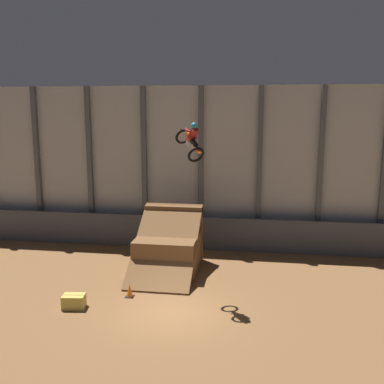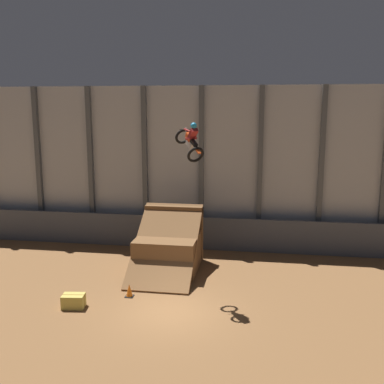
% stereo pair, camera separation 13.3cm
% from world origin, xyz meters
% --- Properties ---
extents(ground_plane, '(60.00, 60.00, 0.00)m').
position_xyz_m(ground_plane, '(0.00, 0.00, 0.00)').
color(ground_plane, brown).
extents(arena_back_wall, '(32.00, 0.40, 9.36)m').
position_xyz_m(arena_back_wall, '(0.00, 9.28, 4.68)').
color(arena_back_wall, '#ADB2B7').
rests_on(arena_back_wall, ground_plane).
extents(lower_barrier, '(31.36, 0.20, 1.91)m').
position_xyz_m(lower_barrier, '(0.00, 8.35, 0.96)').
color(lower_barrier, '#474C56').
rests_on(lower_barrier, ground_plane).
extents(dirt_ramp, '(3.09, 4.88, 3.15)m').
position_xyz_m(dirt_ramp, '(-1.08, 5.03, 1.08)').
color(dirt_ramp, brown).
rests_on(dirt_ramp, ground_plane).
extents(rider_bike_solo, '(1.55, 1.79, 1.69)m').
position_xyz_m(rider_bike_solo, '(0.52, 1.99, 6.76)').
color(rider_bike_solo, black).
extents(traffic_cone_near_ramp, '(0.36, 0.36, 0.58)m').
position_xyz_m(traffic_cone_near_ramp, '(-2.07, 1.22, 0.28)').
color(traffic_cone_near_ramp, black).
rests_on(traffic_cone_near_ramp, ground_plane).
extents(hay_bale_trackside, '(0.97, 0.71, 0.57)m').
position_xyz_m(hay_bale_trackside, '(-4.03, -0.19, 0.28)').
color(hay_bale_trackside, '#CCB751').
rests_on(hay_bale_trackside, ground_plane).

